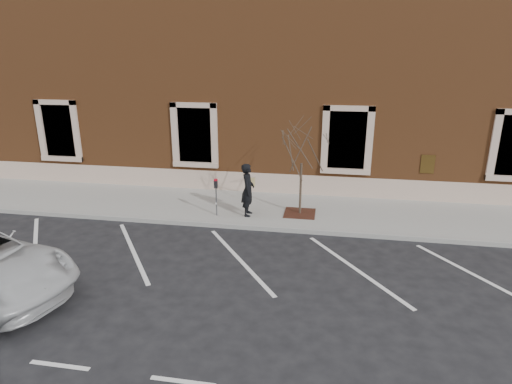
# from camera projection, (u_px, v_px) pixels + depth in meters

# --- Properties ---
(ground) EXTENTS (120.00, 120.00, 0.00)m
(ground) POSITION_uv_depth(u_px,v_px,m) (253.00, 229.00, 14.14)
(ground) COLOR #28282B
(ground) RESTS_ON ground
(sidewalk_near) EXTENTS (40.00, 3.50, 0.15)m
(sidewalk_near) POSITION_uv_depth(u_px,v_px,m) (261.00, 209.00, 15.75)
(sidewalk_near) COLOR #9B9891
(sidewalk_near) RESTS_ON ground
(curb_near) EXTENTS (40.00, 0.12, 0.15)m
(curb_near) POSITION_uv_depth(u_px,v_px,m) (253.00, 228.00, 14.07)
(curb_near) COLOR #9E9E99
(curb_near) RESTS_ON ground
(parking_stripes) EXTENTS (28.00, 4.40, 0.01)m
(parking_stripes) POSITION_uv_depth(u_px,v_px,m) (239.00, 259.00, 12.08)
(parking_stripes) COLOR silver
(parking_stripes) RESTS_ON ground
(building_civic) EXTENTS (40.00, 8.62, 8.00)m
(building_civic) POSITION_uv_depth(u_px,v_px,m) (282.00, 87.00, 20.15)
(building_civic) COLOR brown
(building_civic) RESTS_ON ground
(man) EXTENTS (0.47, 0.69, 1.84)m
(man) POSITION_uv_depth(u_px,v_px,m) (248.00, 190.00, 14.69)
(man) COLOR black
(man) RESTS_ON sidewalk_near
(parking_meter) EXTENTS (0.12, 0.09, 1.32)m
(parking_meter) POSITION_uv_depth(u_px,v_px,m) (216.00, 190.00, 14.65)
(parking_meter) COLOR #595B60
(parking_meter) RESTS_ON sidewalk_near
(tree_grate) EXTENTS (1.08, 1.08, 0.03)m
(tree_grate) POSITION_uv_depth(u_px,v_px,m) (300.00, 213.00, 15.08)
(tree_grate) COLOR #461D16
(tree_grate) RESTS_ON sidewalk_near
(sapling) EXTENTS (1.99, 1.99, 3.32)m
(sapling) POSITION_uv_depth(u_px,v_px,m) (302.00, 149.00, 14.37)
(sapling) COLOR #45392A
(sapling) RESTS_ON sidewalk_near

